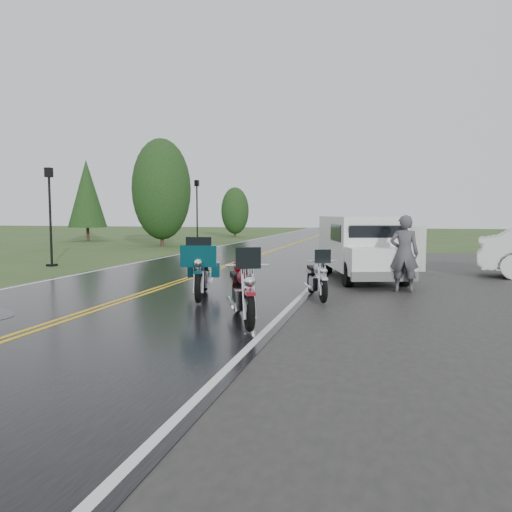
{
  "coord_description": "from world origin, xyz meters",
  "views": [
    {
      "loc": [
        5.68,
        -9.16,
        1.99
      ],
      "look_at": [
        2.8,
        2.0,
        1.0
      ],
      "focal_mm": 35.0,
      "sensor_mm": 36.0,
      "label": 1
    }
  ],
  "objects_px": {
    "lamp_post_far_left": "(197,211)",
    "motorcycle_teal": "(198,273)",
    "motorcycle_silver": "(323,280)",
    "van_white": "(348,252)",
    "motorcycle_red": "(249,294)",
    "person_at_van": "(404,255)",
    "lamp_post_near_left": "(50,217)"
  },
  "relations": [
    {
      "from": "lamp_post_far_left",
      "to": "van_white",
      "type": "bearing_deg",
      "value": -58.09
    },
    {
      "from": "van_white",
      "to": "lamp_post_near_left",
      "type": "height_order",
      "value": "lamp_post_near_left"
    },
    {
      "from": "motorcycle_teal",
      "to": "lamp_post_far_left",
      "type": "bearing_deg",
      "value": 95.06
    },
    {
      "from": "motorcycle_teal",
      "to": "motorcycle_silver",
      "type": "xyz_separation_m",
      "value": [
        2.59,
        0.68,
        -0.15
      ]
    },
    {
      "from": "motorcycle_silver",
      "to": "van_white",
      "type": "bearing_deg",
      "value": 64.91
    },
    {
      "from": "motorcycle_silver",
      "to": "van_white",
      "type": "relative_size",
      "value": 0.39
    },
    {
      "from": "motorcycle_silver",
      "to": "lamp_post_near_left",
      "type": "height_order",
      "value": "lamp_post_near_left"
    },
    {
      "from": "lamp_post_near_left",
      "to": "motorcycle_teal",
      "type": "bearing_deg",
      "value": -37.01
    },
    {
      "from": "motorcycle_teal",
      "to": "van_white",
      "type": "distance_m",
      "value": 4.56
    },
    {
      "from": "motorcycle_silver",
      "to": "van_white",
      "type": "distance_m",
      "value": 2.86
    },
    {
      "from": "van_white",
      "to": "motorcycle_teal",
      "type": "bearing_deg",
      "value": -146.68
    },
    {
      "from": "lamp_post_far_left",
      "to": "motorcycle_silver",
      "type": "bearing_deg",
      "value": -62.35
    },
    {
      "from": "motorcycle_teal",
      "to": "person_at_van",
      "type": "height_order",
      "value": "person_at_van"
    },
    {
      "from": "motorcycle_teal",
      "to": "lamp_post_near_left",
      "type": "height_order",
      "value": "lamp_post_near_left"
    },
    {
      "from": "person_at_van",
      "to": "lamp_post_far_left",
      "type": "distance_m",
      "value": 22.74
    },
    {
      "from": "person_at_van",
      "to": "lamp_post_near_left",
      "type": "xyz_separation_m",
      "value": [
        -12.63,
        3.3,
        0.9
      ]
    },
    {
      "from": "motorcycle_silver",
      "to": "motorcycle_red",
      "type": "bearing_deg",
      "value": -124.95
    },
    {
      "from": "van_white",
      "to": "person_at_van",
      "type": "bearing_deg",
      "value": -37.41
    },
    {
      "from": "motorcycle_teal",
      "to": "person_at_van",
      "type": "xyz_separation_m",
      "value": [
        4.32,
        2.97,
        0.24
      ]
    },
    {
      "from": "motorcycle_red",
      "to": "person_at_van",
      "type": "height_order",
      "value": "person_at_van"
    },
    {
      "from": "motorcycle_silver",
      "to": "person_at_van",
      "type": "height_order",
      "value": "person_at_van"
    },
    {
      "from": "motorcycle_red",
      "to": "van_white",
      "type": "distance_m",
      "value": 5.83
    },
    {
      "from": "van_white",
      "to": "person_at_van",
      "type": "xyz_separation_m",
      "value": [
        1.41,
        -0.53,
        -0.01
      ]
    },
    {
      "from": "motorcycle_red",
      "to": "van_white",
      "type": "relative_size",
      "value": 0.47
    },
    {
      "from": "motorcycle_red",
      "to": "motorcycle_teal",
      "type": "bearing_deg",
      "value": 104.76
    },
    {
      "from": "motorcycle_silver",
      "to": "lamp_post_near_left",
      "type": "distance_m",
      "value": 12.31
    },
    {
      "from": "motorcycle_silver",
      "to": "van_white",
      "type": "xyz_separation_m",
      "value": [
        0.33,
        2.81,
        0.4
      ]
    },
    {
      "from": "lamp_post_near_left",
      "to": "lamp_post_far_left",
      "type": "height_order",
      "value": "lamp_post_far_left"
    },
    {
      "from": "motorcycle_teal",
      "to": "lamp_post_far_left",
      "type": "height_order",
      "value": "lamp_post_far_left"
    },
    {
      "from": "lamp_post_far_left",
      "to": "motorcycle_teal",
      "type": "bearing_deg",
      "value": -68.76
    },
    {
      "from": "motorcycle_teal",
      "to": "lamp_post_near_left",
      "type": "xyz_separation_m",
      "value": [
        -8.31,
        6.26,
        1.15
      ]
    },
    {
      "from": "person_at_van",
      "to": "motorcycle_silver",
      "type": "bearing_deg",
      "value": 57.17
    }
  ]
}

